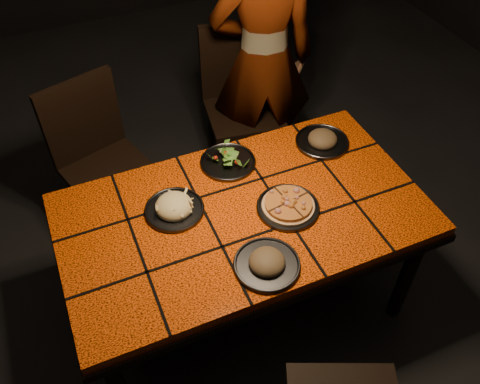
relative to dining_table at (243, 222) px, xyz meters
name	(u,v)px	position (x,y,z in m)	size (l,w,h in m)	color
room_shell	(244,61)	(0.00, 0.00, 0.83)	(6.04, 7.04, 3.08)	black
dining_table	(243,222)	(0.00, 0.00, 0.00)	(1.62, 0.92, 0.75)	#FF4E08
chair_far_left	(98,153)	(-0.49, 0.88, -0.12)	(0.54, 0.54, 0.96)	black
chair_far_right	(240,94)	(0.44, 1.06, -0.11)	(0.51, 0.51, 0.99)	black
diner	(263,61)	(0.54, 0.95, 0.16)	(0.61, 0.40, 1.67)	brown
plate_pizza	(288,206)	(0.19, -0.07, 0.10)	(0.28, 0.28, 0.04)	#3A3B3F
plate_pasta	(174,207)	(-0.28, 0.12, 0.10)	(0.26, 0.26, 0.09)	#3A3B3F
plate_salad	(228,159)	(0.05, 0.31, 0.10)	(0.27, 0.27, 0.07)	#3A3B3F
plate_mushroom_a	(267,263)	(-0.03, -0.31, 0.10)	(0.27, 0.27, 0.09)	#3A3B3F
plate_mushroom_b	(322,139)	(0.55, 0.26, 0.10)	(0.27, 0.27, 0.09)	#3A3B3F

